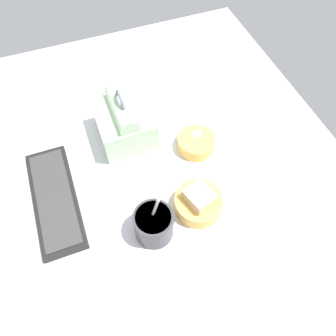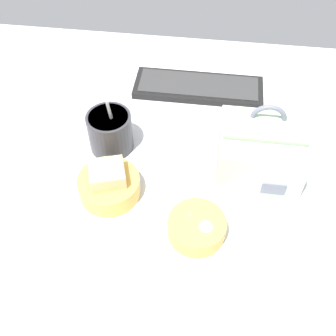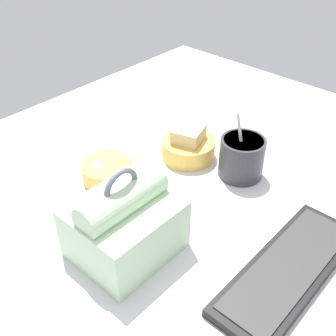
# 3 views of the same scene
# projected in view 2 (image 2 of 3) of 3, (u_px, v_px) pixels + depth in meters

# --- Properties ---
(desk_surface) EXTENTS (1.40, 1.10, 0.02)m
(desk_surface) POSITION_uv_depth(u_px,v_px,m) (175.00, 183.00, 0.93)
(desk_surface) COLOR silver
(desk_surface) RESTS_ON ground
(keyboard) EXTENTS (0.34, 0.11, 0.02)m
(keyboard) POSITION_uv_depth(u_px,v_px,m) (198.00, 87.00, 1.11)
(keyboard) COLOR black
(keyboard) RESTS_ON desk_surface
(lunch_bag) EXTENTS (0.18, 0.16, 0.18)m
(lunch_bag) POSITION_uv_depth(u_px,v_px,m) (261.00, 148.00, 0.89)
(lunch_bag) COLOR #B7D6AD
(lunch_bag) RESTS_ON desk_surface
(soup_cup) EXTENTS (0.10, 0.10, 0.16)m
(soup_cup) POSITION_uv_depth(u_px,v_px,m) (110.00, 131.00, 0.95)
(soup_cup) COLOR #333338
(soup_cup) RESTS_ON desk_surface
(bento_bowl_sandwich) EXTENTS (0.13, 0.13, 0.08)m
(bento_bowl_sandwich) POSITION_uv_depth(u_px,v_px,m) (109.00, 184.00, 0.88)
(bento_bowl_sandwich) COLOR #EAB24C
(bento_bowl_sandwich) RESTS_ON desk_surface
(bento_bowl_snacks) EXTENTS (0.11, 0.11, 0.05)m
(bento_bowl_snacks) POSITION_uv_depth(u_px,v_px,m) (197.00, 227.00, 0.82)
(bento_bowl_snacks) COLOR #EAB24C
(bento_bowl_snacks) RESTS_ON desk_surface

